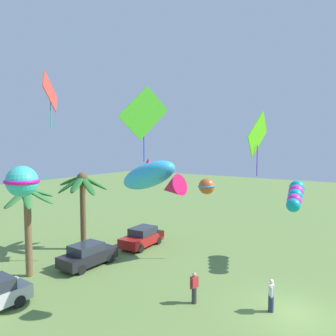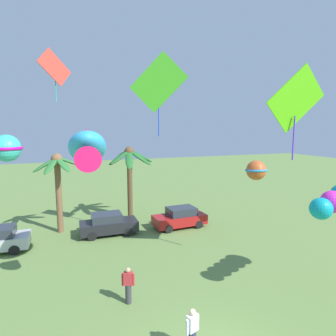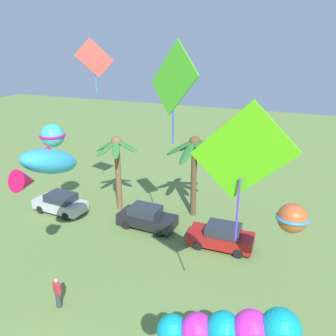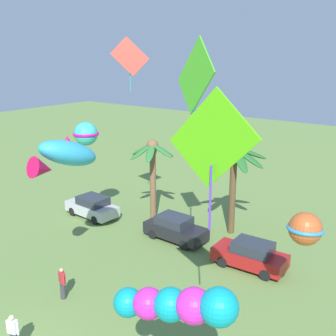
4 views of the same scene
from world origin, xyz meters
name	(u,v)px [view 4 (image 4 of 4)]	position (x,y,z in m)	size (l,w,h in m)	color
palm_tree_0	(234,164)	(1.19, 15.70, 4.57)	(3.88, 3.90, 5.91)	brown
palm_tree_1	(152,161)	(-4.23, 14.41, 4.17)	(3.42, 3.08, 5.65)	brown
parked_car_0	(250,255)	(4.13, 12.29, 0.75)	(3.97, 1.86, 1.51)	#A51919
parked_car_1	(92,207)	(-7.93, 12.22, 0.75)	(3.98, 1.90, 1.51)	#BCBCC1
parked_car_2	(175,228)	(-1.12, 12.71, 0.75)	(3.95, 1.83, 1.51)	black
spectator_0	(62,283)	(-1.64, 4.40, 0.81)	(0.52, 0.35, 1.59)	#38383D
spectator_1	(13,333)	(-0.33, 0.92, 0.81)	(0.52, 0.34, 1.59)	#2D3351
kite_diamond_0	(130,57)	(-4.07, 12.22, 10.91)	(1.91, 1.33, 3.16)	#E63C2E
kite_diamond_1	(212,142)	(6.43, 4.00, 8.66)	(3.23, 0.59, 4.49)	#5ED916
kite_fish_2	(65,155)	(-2.93, 6.09, 6.46)	(1.91, 3.93, 2.21)	#30A7E1
kite_ball_3	(305,229)	(8.00, 8.65, 4.61)	(1.47, 1.48, 1.31)	#C35526
kite_diamond_4	(195,78)	(1.77, 10.22, 10.04)	(3.19, 1.83, 5.07)	#4BC226
kite_tube_5	(177,305)	(6.93, 1.52, 4.66)	(3.71, 1.35, 1.70)	#0E9EB3
kite_ball_6	(86,134)	(-6.73, 10.93, 6.28)	(2.15, 2.15, 1.49)	#36BDB4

